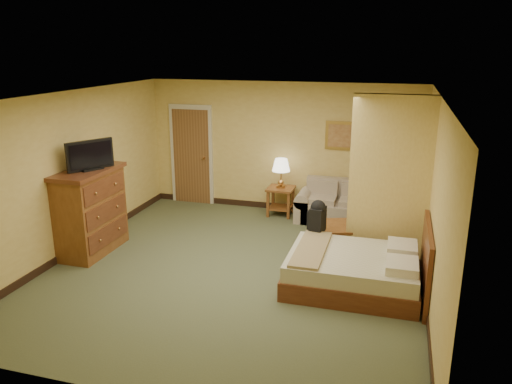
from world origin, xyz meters
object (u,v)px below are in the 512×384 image
(loveseat, at_px, (338,209))
(dresser, at_px, (90,211))
(bed, at_px, (358,270))
(coffee_table, at_px, (340,232))

(loveseat, relative_size, dresser, 1.14)
(loveseat, relative_size, bed, 0.84)
(dresser, bearing_deg, loveseat, 34.75)
(loveseat, xyz_separation_m, dresser, (-3.69, -2.56, 0.44))
(coffee_table, bearing_deg, loveseat, 98.58)
(coffee_table, relative_size, bed, 0.47)
(loveseat, bearing_deg, dresser, -145.25)
(loveseat, distance_m, dresser, 4.52)
(coffee_table, xyz_separation_m, dresser, (-3.91, -1.14, 0.38))
(loveseat, distance_m, bed, 2.74)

